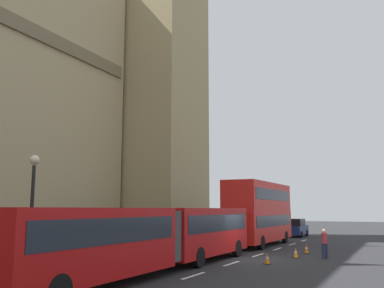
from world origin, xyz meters
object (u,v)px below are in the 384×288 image
at_px(street_lamp, 32,204).
at_px(sedan_lead, 296,228).
at_px(traffic_cone_west, 267,259).
at_px(articulated_bus, 156,233).
at_px(pedestrian_near_cones, 324,243).
at_px(traffic_cone_middle, 296,253).
at_px(double_decker_bus, 260,211).
at_px(traffic_cone_east, 306,249).

bearing_deg(street_lamp, sedan_lead, -8.45).
relative_size(traffic_cone_west, street_lamp, 0.11).
bearing_deg(articulated_bus, pedestrian_near_cones, -33.95).
relative_size(sedan_lead, traffic_cone_middle, 7.59).
bearing_deg(street_lamp, double_decker_bus, -13.17).
bearing_deg(articulated_bus, double_decker_bus, 0.01).
xyz_separation_m(articulated_bus, pedestrian_near_cones, (8.99, -6.05, -0.83)).
distance_m(articulated_bus, traffic_cone_east, 12.41).
bearing_deg(traffic_cone_east, sedan_lead, 14.78).
height_order(double_decker_bus, pedestrian_near_cones, double_decker_bus).
distance_m(traffic_cone_middle, pedestrian_near_cones, 1.78).
relative_size(double_decker_bus, street_lamp, 2.02).
xyz_separation_m(double_decker_bus, street_lamp, (-19.25, 4.50, 0.35)).
xyz_separation_m(double_decker_bus, traffic_cone_middle, (-7.36, -4.43, -2.43)).
xyz_separation_m(traffic_cone_middle, street_lamp, (-11.89, 8.93, 2.77)).
distance_m(sedan_lead, street_lamp, 31.62).
distance_m(street_lamp, pedestrian_near_cones, 16.30).
bearing_deg(traffic_cone_middle, traffic_cone_east, -1.11).
bearing_deg(sedan_lead, street_lamp, 171.55).
relative_size(traffic_cone_middle, street_lamp, 0.11).
height_order(articulated_bus, sedan_lead, articulated_bus).
distance_m(double_decker_bus, traffic_cone_west, 11.86).
bearing_deg(traffic_cone_middle, pedestrian_near_cones, -78.32).
relative_size(traffic_cone_east, pedestrian_near_cones, 0.34).
xyz_separation_m(articulated_bus, traffic_cone_west, (5.03, -3.74, -1.46)).
xyz_separation_m(sedan_lead, traffic_cone_east, (-16.50, -4.35, -0.63)).
bearing_deg(pedestrian_near_cones, traffic_cone_east, 32.33).
distance_m(traffic_cone_middle, traffic_cone_east, 2.82).
distance_m(double_decker_bus, sedan_lead, 12.09).
height_order(double_decker_bus, traffic_cone_west, double_decker_bus).
distance_m(traffic_cone_middle, street_lamp, 15.13).
xyz_separation_m(articulated_bus, traffic_cone_east, (11.48, -4.48, -1.46)).
xyz_separation_m(double_decker_bus, traffic_cone_west, (-10.98, -3.75, -2.43)).
distance_m(sedan_lead, traffic_cone_middle, 19.80).
bearing_deg(traffic_cone_middle, sedan_lead, 12.54).
bearing_deg(traffic_cone_middle, double_decker_bus, 31.05).
bearing_deg(traffic_cone_east, articulated_bus, 158.67).
height_order(sedan_lead, traffic_cone_middle, sedan_lead).
bearing_deg(double_decker_bus, street_lamp, 166.83).
height_order(traffic_cone_east, pedestrian_near_cones, pedestrian_near_cones).
xyz_separation_m(sedan_lead, traffic_cone_middle, (-19.32, -4.30, -0.63)).
relative_size(articulated_bus, traffic_cone_middle, 31.57).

